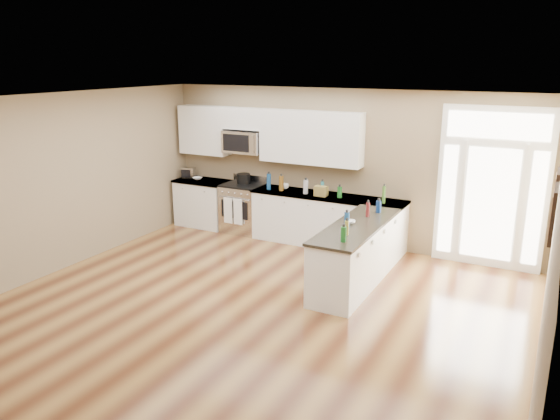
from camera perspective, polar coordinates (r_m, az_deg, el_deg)
name	(u,v)px	position (r m, az deg, el deg)	size (l,w,h in m)	color
ground	(222,333)	(6.98, -6.05, -12.68)	(8.00, 8.00, 0.00)	#502A16
room_shell	(218,200)	(6.36, -6.49, 1.02)	(8.00, 8.00, 8.00)	#897556
back_cabinet_left	(204,204)	(11.20, -7.98, 0.61)	(1.10, 0.66, 0.94)	white
back_cabinet_right	(327,222)	(9.92, 4.93, -1.26)	(2.85, 0.66, 0.94)	white
peninsula_cabinet	(356,257)	(8.27, 7.94, -4.84)	(0.69, 2.32, 0.94)	white
upper_cabinet_left	(205,130)	(11.04, -7.88, 8.27)	(1.04, 0.33, 0.95)	white
upper_cabinet_right	(311,138)	(9.89, 3.22, 7.56)	(1.94, 0.33, 0.95)	white
upper_cabinet_short	(245,118)	(10.50, -3.72, 9.52)	(0.82, 0.33, 0.40)	white
microwave	(244,142)	(10.52, -3.80, 7.12)	(0.78, 0.41, 0.42)	silver
entry_door	(492,188)	(9.31, 21.25, 2.12)	(1.70, 0.10, 2.60)	white
wall_art_near	(556,194)	(7.46, 26.88, 1.52)	(0.05, 0.58, 0.58)	black
wall_art_far	(553,214)	(6.49, 26.64, -0.35)	(0.05, 0.58, 0.58)	black
kitchen_range	(243,208)	(10.68, -3.89, 0.23)	(0.76, 0.68, 1.08)	silver
stockpot	(243,178)	(10.65, -3.84, 3.35)	(0.26, 0.26, 0.20)	black
toaster_oven	(189,173)	(11.33, -9.50, 3.88)	(0.25, 0.19, 0.21)	silver
cardboard_box	(321,191)	(9.70, 4.31, 1.99)	(0.22, 0.16, 0.18)	olive
bowl_left	(197,178)	(11.15, -8.63, 3.29)	(0.18, 0.18, 0.04)	white
bowl_peninsula	(350,222)	(8.13, 7.34, -1.25)	(0.15, 0.15, 0.05)	white
cup_counter	(285,186)	(10.22, 0.57, 2.50)	(0.13, 0.13, 0.10)	white
counter_bottles	(323,197)	(9.13, 4.51, 1.33)	(2.41, 2.33, 0.30)	#19591E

